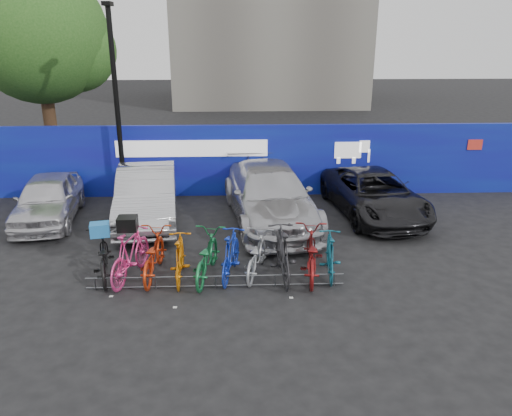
{
  "coord_description": "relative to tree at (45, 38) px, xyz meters",
  "views": [
    {
      "loc": [
        0.51,
        -10.32,
        5.28
      ],
      "look_at": [
        0.98,
        2.0,
        0.92
      ],
      "focal_mm": 35.0,
      "sensor_mm": 36.0,
      "label": 1
    }
  ],
  "objects": [
    {
      "name": "bike_1",
      "position": [
        4.86,
        -10.12,
        -4.48
      ],
      "size": [
        1.01,
        2.02,
        1.17
      ],
      "primitive_type": "imported",
      "rotation": [
        0.0,
        0.0,
        2.9
      ],
      "color": "#F13787",
      "rests_on": "ground"
    },
    {
      "name": "bike_2",
      "position": [
        5.34,
        -10.02,
        -4.54
      ],
      "size": [
        0.79,
        2.03,
        1.05
      ],
      "primitive_type": "imported",
      "rotation": [
        0.0,
        0.0,
        3.09
      ],
      "color": "red",
      "rests_on": "ground"
    },
    {
      "name": "bike_4",
      "position": [
        6.55,
        -10.15,
        -4.54
      ],
      "size": [
        1.01,
        2.08,
        1.05
      ],
      "primitive_type": "imported",
      "rotation": [
        0.0,
        0.0,
        2.98
      ],
      "color": "#177039",
      "rests_on": "ground"
    },
    {
      "name": "bike_9",
      "position": [
        9.35,
        -10.14,
        -4.56
      ],
      "size": [
        0.66,
        1.73,
        1.01
      ],
      "primitive_type": "imported",
      "rotation": [
        0.0,
        0.0,
        3.03
      ],
      "color": "#11576C",
      "rests_on": "ground"
    },
    {
      "name": "bike_7",
      "position": [
        8.27,
        -10.22,
        -4.47
      ],
      "size": [
        0.66,
        2.02,
        1.2
      ],
      "primitive_type": "imported",
      "rotation": [
        0.0,
        0.0,
        3.19
      ],
      "color": "#262629",
      "rests_on": "ground"
    },
    {
      "name": "bike_0",
      "position": [
        4.22,
        -10.03,
        -4.56
      ],
      "size": [
        1.1,
        2.02,
        1.01
      ],
      "primitive_type": "imported",
      "rotation": [
        0.0,
        0.0,
        3.38
      ],
      "color": "black",
      "rests_on": "ground"
    },
    {
      "name": "hoarding",
      "position": [
        6.78,
        -4.06,
        -3.86
      ],
      "size": [
        22.0,
        0.18,
        2.4
      ],
      "color": "#130A90",
      "rests_on": "ground"
    },
    {
      "name": "car_0",
      "position": [
        1.72,
        -6.33,
        -4.39
      ],
      "size": [
        2.09,
        4.15,
        1.36
      ],
      "primitive_type": "imported",
      "rotation": [
        0.0,
        0.0,
        0.13
      ],
      "color": "silver",
      "rests_on": "ground"
    },
    {
      "name": "tree",
      "position": [
        0.0,
        0.0,
        0.0
      ],
      "size": [
        5.4,
        5.2,
        7.8
      ],
      "color": "#382314",
      "rests_on": "ground"
    },
    {
      "name": "bike_6",
      "position": [
        7.68,
        -10.02,
        -4.6
      ],
      "size": [
        1.06,
        1.9,
        0.95
      ],
      "primitive_type": "imported",
      "rotation": [
        0.0,
        0.0,
        2.89
      ],
      "color": "#9A9DA1",
      "rests_on": "ground"
    },
    {
      "name": "bike_5",
      "position": [
        7.1,
        -10.12,
        -4.53
      ],
      "size": [
        0.84,
        1.87,
        1.09
      ],
      "primitive_type": "imported",
      "rotation": [
        0.0,
        0.0,
        2.95
      ],
      "color": "#142EB2",
      "rests_on": "ground"
    },
    {
      "name": "bike_8",
      "position": [
        8.91,
        -10.16,
        -4.52
      ],
      "size": [
        0.97,
        2.15,
        1.09
      ],
      "primitive_type": "imported",
      "rotation": [
        0.0,
        0.0,
        3.02
      ],
      "color": "maroon",
      "rests_on": "ground"
    },
    {
      "name": "cargo_crate",
      "position": [
        4.22,
        -10.03,
        -3.91
      ],
      "size": [
        0.47,
        0.39,
        0.3
      ],
      "primitive_type": "cube",
      "rotation": [
        0.0,
        0.0,
        0.2
      ],
      "color": "blue",
      "rests_on": "bike_0"
    },
    {
      "name": "cargo_topcase",
      "position": [
        4.86,
        -10.12,
        -3.74
      ],
      "size": [
        0.43,
        0.39,
        0.31
      ],
      "primitive_type": "cube",
      "rotation": [
        0.0,
        0.0,
        0.03
      ],
      "color": "black",
      "rests_on": "bike_1"
    },
    {
      "name": "car_1",
      "position": [
        4.62,
        -6.37,
        -4.29
      ],
      "size": [
        2.21,
        4.89,
        1.56
      ],
      "primitive_type": "imported",
      "rotation": [
        0.0,
        0.0,
        0.12
      ],
      "color": "#A8A8AD",
      "rests_on": "ground"
    },
    {
      "name": "car_3",
      "position": [
        11.39,
        -6.19,
        -4.41
      ],
      "size": [
        2.76,
        4.99,
        1.32
      ],
      "primitive_type": "imported",
      "rotation": [
        0.0,
        0.0,
        0.12
      ],
      "color": "black",
      "rests_on": "ground"
    },
    {
      "name": "bike_rack",
      "position": [
        6.77,
        -10.66,
        -4.91
      ],
      "size": [
        5.6,
        0.03,
        0.3
      ],
      "color": "#595B60",
      "rests_on": "ground"
    },
    {
      "name": "ground",
      "position": [
        6.77,
        -10.06,
        -5.07
      ],
      "size": [
        100.0,
        100.0,
        0.0
      ],
      "primitive_type": "plane",
      "color": "black",
      "rests_on": "ground"
    },
    {
      "name": "bike_3",
      "position": [
        5.97,
        -10.23,
        -4.55
      ],
      "size": [
        0.54,
        1.74,
        1.04
      ],
      "primitive_type": "imported",
      "rotation": [
        0.0,
        0.0,
        3.17
      ],
      "color": "orange",
      "rests_on": "ground"
    },
    {
      "name": "lamppost",
      "position": [
        3.57,
        -4.66,
        -1.8
      ],
      "size": [
        0.25,
        0.5,
        6.11
      ],
      "color": "black",
      "rests_on": "ground"
    },
    {
      "name": "car_2",
      "position": [
        8.21,
        -6.59,
        -4.27
      ],
      "size": [
        2.95,
        5.77,
        1.6
      ],
      "primitive_type": "imported",
      "rotation": [
        0.0,
        0.0,
        0.13
      ],
      "color": "#B6B6BC",
      "rests_on": "ground"
    }
  ]
}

